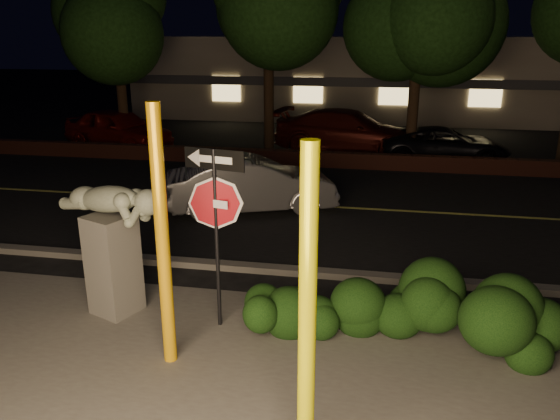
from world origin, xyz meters
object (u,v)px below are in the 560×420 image
object	(u,v)px
silver_sedan	(252,184)
yellow_pole_right	(307,321)
parked_car_dark	(445,145)
sculpture	(112,234)
parked_car_darkred	(348,131)
yellow_pole_left	(163,241)
signpost	(215,204)
parked_car_red	(118,129)

from	to	relation	value
silver_sedan	yellow_pole_right	bearing A→B (deg)	175.56
silver_sedan	parked_car_dark	size ratio (longest dim) A/B	0.98
yellow_pole_right	sculpture	distance (m)	4.27
silver_sedan	parked_car_dark	distance (m)	8.24
parked_car_darkred	parked_car_dark	world-z (taller)	parked_car_darkred
yellow_pole_left	parked_car_darkred	world-z (taller)	yellow_pole_left
signpost	sculpture	bearing A→B (deg)	-171.71
silver_sedan	parked_car_red	world-z (taller)	parked_car_red
signpost	parked_car_red	world-z (taller)	signpost
yellow_pole_left	parked_car_darkred	xyz separation A→B (m)	(1.43, 13.82, -0.94)
sculpture	parked_car_dark	xyz separation A→B (m)	(6.03, 11.81, -0.73)
parked_car_red	parked_car_darkred	xyz separation A→B (m)	(8.54, 0.83, 0.03)
yellow_pole_right	silver_sedan	bearing A→B (deg)	106.90
silver_sedan	parked_car_red	bearing A→B (deg)	24.52
silver_sedan	parked_car_darkred	xyz separation A→B (m)	(1.86, 7.31, 0.10)
yellow_pole_right	parked_car_darkred	bearing A→B (deg)	92.22
parked_car_darkred	parked_car_dark	bearing A→B (deg)	-97.68
yellow_pole_right	parked_car_dark	bearing A→B (deg)	79.34
yellow_pole_left	parked_car_darkred	distance (m)	13.93
yellow_pole_left	signpost	distance (m)	1.09
yellow_pole_right	parked_car_dark	distance (m)	14.77
yellow_pole_left	yellow_pole_right	size ratio (longest dim) A/B	1.03
signpost	silver_sedan	distance (m)	5.71
sculpture	parked_car_red	xyz separation A→B (m)	(-5.83, 11.88, -0.56)
silver_sedan	parked_car_darkred	distance (m)	7.55
yellow_pole_left	parked_car_red	distance (m)	14.84
sculpture	yellow_pole_right	bearing A→B (deg)	-16.87
parked_car_darkred	yellow_pole_left	bearing A→B (deg)	-178.33
parked_car_darkred	sculpture	bearing A→B (deg)	175.53
yellow_pole_right	sculpture	bearing A→B (deg)	141.10
parked_car_dark	sculpture	bearing A→B (deg)	151.62
parked_car_darkred	signpost	bearing A→B (deg)	-177.07
yellow_pole_left	parked_car_darkred	size ratio (longest dim) A/B	0.64
silver_sedan	signpost	bearing A→B (deg)	167.04
signpost	silver_sedan	xyz separation A→B (m)	(-0.81, 5.51, -1.24)
sculpture	silver_sedan	bearing A→B (deg)	103.00
silver_sedan	yellow_pole_left	bearing A→B (deg)	162.39
signpost	parked_car_red	bearing A→B (deg)	134.19
yellow_pole_left	parked_car_dark	distance (m)	13.81
yellow_pole_left	parked_car_dark	world-z (taller)	yellow_pole_left
sculpture	silver_sedan	size ratio (longest dim) A/B	0.52
yellow_pole_right	parked_car_red	bearing A→B (deg)	122.12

